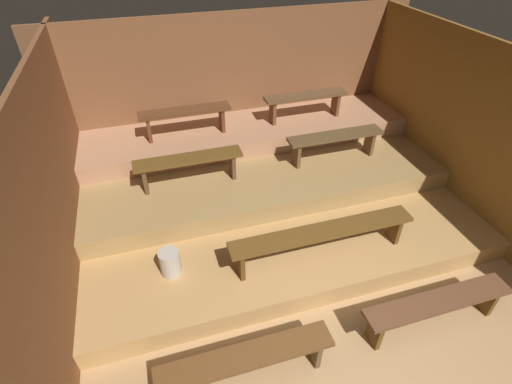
{
  "coord_description": "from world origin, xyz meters",
  "views": [
    {
      "loc": [
        -1.43,
        -1.06,
        3.54
      ],
      "look_at": [
        -0.3,
        2.65,
        0.59
      ],
      "focal_mm": 26.96,
      "sensor_mm": 36.0,
      "label": 1
    }
  ],
  "objects": [
    {
      "name": "wall_right",
      "position": [
        2.5,
        2.32,
        1.15
      ],
      "size": [
        0.06,
        5.44,
        2.3
      ],
      "primitive_type": "cube",
      "color": "brown",
      "rests_on": "ground"
    },
    {
      "name": "platform_lower",
      "position": [
        0.0,
        2.92,
        0.13
      ],
      "size": [
        4.94,
        3.44,
        0.26
      ],
      "primitive_type": "cube",
      "color": "tan",
      "rests_on": "ground"
    },
    {
      "name": "bench_middle_left",
      "position": [
        -1.04,
        3.19,
        0.84
      ],
      "size": [
        1.39,
        0.26,
        0.4
      ],
      "color": "brown",
      "rests_on": "platform_middle"
    },
    {
      "name": "pail_lower",
      "position": [
        -1.49,
        1.94,
        0.41
      ],
      "size": [
        0.23,
        0.23,
        0.3
      ],
      "primitive_type": "cylinder",
      "color": "#B2A899",
      "rests_on": "platform_lower"
    },
    {
      "name": "wall_left",
      "position": [
        -2.5,
        2.32,
        1.15
      ],
      "size": [
        0.06,
        5.44,
        2.3
      ],
      "primitive_type": "cube",
      "color": "brown",
      "rests_on": "ground"
    },
    {
      "name": "bench_floor_left",
      "position": [
        -0.99,
        0.68,
        0.32
      ],
      "size": [
        1.58,
        0.26,
        0.4
      ],
      "color": "brown",
      "rests_on": "ground"
    },
    {
      "name": "bench_lower_center",
      "position": [
        0.18,
        1.69,
        0.59
      ],
      "size": [
        2.13,
        0.26,
        0.4
      ],
      "color": "brown",
      "rests_on": "platform_lower"
    },
    {
      "name": "wall_back",
      "position": [
        0.0,
        4.67,
        1.15
      ],
      "size": [
        5.74,
        0.06,
        2.3
      ],
      "primitive_type": "cube",
      "color": "brown",
      "rests_on": "ground"
    },
    {
      "name": "platform_upper",
      "position": [
        0.0,
        4.09,
        0.65
      ],
      "size": [
        4.94,
        1.1,
        0.26
      ],
      "primitive_type": "cube",
      "color": "tan",
      "rests_on": "platform_middle"
    },
    {
      "name": "bench_floor_right",
      "position": [
        0.99,
        0.68,
        0.32
      ],
      "size": [
        1.58,
        0.26,
        0.4
      ],
      "color": "brown",
      "rests_on": "ground"
    },
    {
      "name": "bench_upper_right",
      "position": [
        0.93,
        4.05,
        1.09
      ],
      "size": [
        1.3,
        0.26,
        0.4
      ],
      "color": "brown",
      "rests_on": "platform_upper"
    },
    {
      "name": "ground",
      "position": [
        0.0,
        2.32,
        -0.04
      ],
      "size": [
        5.74,
        5.44,
        0.08
      ],
      "primitive_type": "cube",
      "color": "#AB8355"
    },
    {
      "name": "platform_middle",
      "position": [
        0.0,
        3.51,
        0.39
      ],
      "size": [
        4.94,
        2.24,
        0.26
      ],
      "primitive_type": "cube",
      "color": "#9F7D49",
      "rests_on": "platform_lower"
    },
    {
      "name": "bench_middle_right",
      "position": [
        1.04,
        3.19,
        0.84
      ],
      "size": [
        1.39,
        0.26,
        0.4
      ],
      "color": "brown",
      "rests_on": "platform_middle"
    },
    {
      "name": "bench_upper_left",
      "position": [
        -0.93,
        4.05,
        1.09
      ],
      "size": [
        1.3,
        0.26,
        0.4
      ],
      "color": "#55301A",
      "rests_on": "platform_upper"
    }
  ]
}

